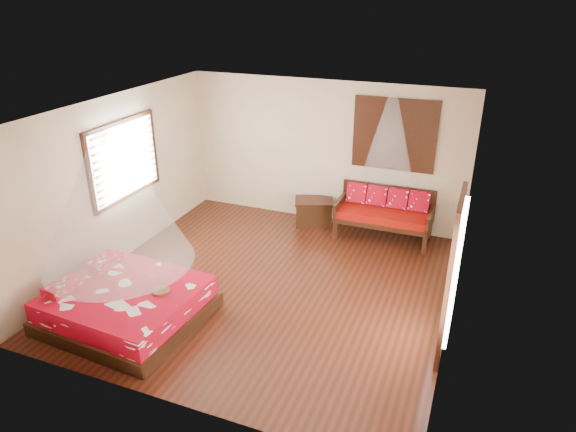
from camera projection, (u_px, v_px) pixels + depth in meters
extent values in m
cube|color=#32170B|center=(270.00, 285.00, 8.21)|extent=(5.50, 5.50, 0.02)
cube|color=white|center=(267.00, 110.00, 7.05)|extent=(5.50, 5.50, 0.02)
cube|color=beige|center=(117.00, 180.00, 8.56)|extent=(0.02, 5.50, 2.80)
cube|color=beige|center=(461.00, 234.00, 6.71)|extent=(0.02, 5.50, 2.80)
cube|color=beige|center=(325.00, 153.00, 9.97)|extent=(5.50, 0.02, 2.80)
cube|color=beige|center=(161.00, 301.00, 5.29)|extent=(5.50, 0.02, 2.80)
cube|color=black|center=(129.00, 313.00, 7.31)|extent=(2.13, 1.95, 0.20)
cube|color=#AF051D|center=(126.00, 299.00, 7.21)|extent=(2.03, 1.85, 0.30)
cube|color=#AF051D|center=(63.00, 287.00, 7.09)|extent=(0.32, 0.55, 0.13)
cube|color=#AF051D|center=(104.00, 262.00, 7.73)|extent=(0.32, 0.55, 0.13)
cube|color=black|center=(335.00, 228.00, 9.62)|extent=(0.08, 0.08, 0.42)
cube|color=black|center=(425.00, 243.00, 9.07)|extent=(0.08, 0.08, 0.42)
cube|color=black|center=(345.00, 215.00, 10.19)|extent=(0.08, 0.08, 0.42)
cube|color=black|center=(430.00, 228.00, 9.64)|extent=(0.08, 0.08, 0.42)
cube|color=black|center=(383.00, 220.00, 9.56)|extent=(1.76, 0.78, 0.08)
cube|color=#9C0D05|center=(384.00, 214.00, 9.51)|extent=(1.70, 0.72, 0.14)
cube|color=black|center=(388.00, 199.00, 9.74)|extent=(1.76, 0.06, 0.55)
cube|color=black|center=(340.00, 205.00, 9.78)|extent=(0.06, 0.78, 0.30)
cube|color=black|center=(430.00, 219.00, 9.21)|extent=(0.06, 0.78, 0.30)
cube|color=#AF051D|center=(357.00, 193.00, 9.80)|extent=(0.37, 0.19, 0.39)
cube|color=#AF051D|center=(377.00, 196.00, 9.67)|extent=(0.37, 0.19, 0.39)
cube|color=#AF051D|center=(398.00, 199.00, 9.54)|extent=(0.37, 0.19, 0.39)
cube|color=#AF051D|center=(419.00, 202.00, 9.41)|extent=(0.37, 0.19, 0.39)
cube|color=black|center=(314.00, 213.00, 10.23)|extent=(0.83, 0.71, 0.46)
cube|color=black|center=(314.00, 201.00, 10.12)|extent=(0.88, 0.76, 0.05)
cube|color=black|center=(395.00, 135.00, 9.29)|extent=(1.52, 0.06, 1.32)
cube|color=black|center=(394.00, 135.00, 9.28)|extent=(1.35, 0.04, 1.10)
cube|color=black|center=(124.00, 160.00, 8.59)|extent=(0.08, 1.74, 1.34)
cube|color=white|center=(126.00, 160.00, 8.58)|extent=(0.04, 1.54, 1.10)
cube|color=black|center=(450.00, 279.00, 6.36)|extent=(0.08, 1.02, 2.16)
cube|color=white|center=(450.00, 271.00, 6.32)|extent=(0.03, 0.82, 1.70)
cylinder|color=brown|center=(161.00, 291.00, 7.09)|extent=(0.25, 0.25, 0.03)
cone|color=white|center=(111.00, 200.00, 6.59)|extent=(2.00, 2.00, 1.80)
cone|color=white|center=(390.00, 136.00, 8.85)|extent=(0.91, 0.91, 1.50)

